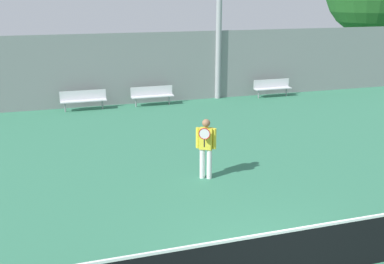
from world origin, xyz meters
The scene contains 6 objects.
tennis_net centered at (0.00, 0.00, 0.52)m, with size 11.13×0.09×1.02m.
tennis_player centered at (0.04, 4.79, 0.95)m, with size 0.53×0.50×1.68m.
bench_courtside_near centered at (0.45, 13.52, 0.52)m, with size 1.91×0.40×0.85m.
bench_courtside_far centered at (6.45, 13.52, 0.52)m, with size 1.87×0.40×0.85m.
bench_adjacent_court centered at (-2.58, 13.52, 0.52)m, with size 1.96×0.40×0.85m.
back_fence centered at (0.00, 14.11, 1.60)m, with size 32.14×0.06×3.21m.
Camera 1 is at (-3.67, -5.99, 4.84)m, focal length 42.00 mm.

